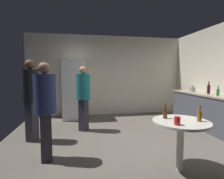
% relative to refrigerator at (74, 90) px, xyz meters
% --- Properties ---
extents(ground_plane, '(5.20, 5.20, 0.10)m').
position_rel_refrigerator_xyz_m(ground_plane, '(1.14, -2.20, -0.95)').
color(ground_plane, '#5B544C').
extents(wall_back, '(5.32, 0.06, 2.70)m').
position_rel_refrigerator_xyz_m(wall_back, '(1.14, 0.43, 0.45)').
color(wall_back, silver).
rests_on(wall_back, ground_plane).
extents(refrigerator, '(0.70, 0.68, 1.80)m').
position_rel_refrigerator_xyz_m(refrigerator, '(0.00, 0.00, 0.00)').
color(refrigerator, white).
rests_on(refrigerator, ground_plane).
extents(kitchen_counter, '(0.64, 2.12, 0.90)m').
position_rel_refrigerator_xyz_m(kitchen_counter, '(3.42, -1.51, -0.45)').
color(kitchen_counter, '#4C515B').
rests_on(kitchen_counter, ground_plane).
extents(kettle, '(0.24, 0.17, 0.18)m').
position_rel_refrigerator_xyz_m(kettle, '(3.38, -1.04, 0.07)').
color(kettle, '#B2B2B7').
rests_on(kettle, kitchen_counter).
extents(wine_bottle_on_counter, '(0.08, 0.08, 0.31)m').
position_rel_refrigerator_xyz_m(wine_bottle_on_counter, '(3.44, -1.62, 0.12)').
color(wine_bottle_on_counter, '#3F141E').
rests_on(wine_bottle_on_counter, kitchen_counter).
extents(beer_bottle_on_counter, '(0.06, 0.06, 0.23)m').
position_rel_refrigerator_xyz_m(beer_bottle_on_counter, '(3.37, -2.01, 0.08)').
color(beer_bottle_on_counter, '#26662D').
rests_on(beer_bottle_on_counter, kitchen_counter).
extents(foreground_table, '(0.80, 0.80, 0.73)m').
position_rel_refrigerator_xyz_m(foreground_table, '(1.60, -3.35, -0.27)').
color(foreground_table, beige).
rests_on(foreground_table, ground_plane).
extents(beer_bottle_amber, '(0.06, 0.06, 0.23)m').
position_rel_refrigerator_xyz_m(beer_bottle_amber, '(1.84, -3.43, -0.08)').
color(beer_bottle_amber, '#8C5919').
rests_on(beer_bottle_amber, foreground_table).
extents(beer_bottle_brown, '(0.06, 0.06, 0.23)m').
position_rel_refrigerator_xyz_m(beer_bottle_brown, '(1.44, -3.18, -0.08)').
color(beer_bottle_brown, '#593314').
rests_on(beer_bottle_brown, foreground_table).
extents(plastic_cup_red, '(0.08, 0.08, 0.11)m').
position_rel_refrigerator_xyz_m(plastic_cup_red, '(1.44, -3.53, -0.11)').
color(plastic_cup_red, red).
rests_on(plastic_cup_red, foreground_table).
extents(person_in_navy_shirt, '(0.39, 0.39, 1.59)m').
position_rel_refrigerator_xyz_m(person_in_navy_shirt, '(-0.37, -2.68, 0.03)').
color(person_in_navy_shirt, '#2D2D38').
rests_on(person_in_navy_shirt, ground_plane).
extents(person_in_teal_shirt, '(0.47, 0.47, 1.59)m').
position_rel_refrigerator_xyz_m(person_in_teal_shirt, '(0.26, -1.25, 0.03)').
color(person_in_teal_shirt, '#2D2D38').
rests_on(person_in_teal_shirt, ground_plane).
extents(person_in_black_shirt, '(0.45, 0.45, 1.70)m').
position_rel_refrigerator_xyz_m(person_in_black_shirt, '(-0.82, -1.75, 0.09)').
color(person_in_black_shirt, '#2D2D38').
rests_on(person_in_black_shirt, ground_plane).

